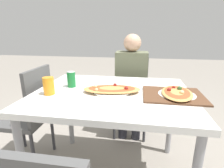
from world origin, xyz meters
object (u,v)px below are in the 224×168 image
soda_can (71,79)px  pizza_second (177,93)px  dining_table (112,101)px  drink_glass (49,86)px  chair_side_left (30,112)px  pizza_main (112,90)px  person_seated (131,80)px  chair_far_seated (131,92)px

soda_can → pizza_second: 0.80m
dining_table → drink_glass: (-0.43, -0.13, 0.14)m
chair_side_left → pizza_main: size_ratio=2.07×
person_seated → drink_glass: bearing=55.6°
chair_far_seated → drink_glass: (-0.54, -0.91, 0.33)m
chair_far_seated → soda_can: bearing=57.9°
chair_side_left → person_seated: (0.87, 0.58, 0.18)m
dining_table → pizza_main: size_ratio=2.60×
dining_table → person_seated: (0.11, 0.67, -0.01)m
person_seated → soda_can: 0.77m
soda_can → drink_glass: bearing=-115.7°
pizza_second → soda_can: bearing=173.8°
chair_side_left → pizza_main: bearing=-97.2°
chair_far_seated → pizza_second: (0.35, -0.80, 0.29)m
dining_table → drink_glass: 0.47m
person_seated → pizza_second: 0.78m
chair_side_left → pizza_second: bearing=-94.8°
chair_far_seated → person_seated: person_seated is taller
dining_table → chair_far_seated: (0.11, 0.78, -0.19)m
person_seated → pizza_second: (0.35, -0.69, 0.11)m
chair_side_left → soda_can: size_ratio=7.32×
pizza_second → person_seated: bearing=116.9°
drink_glass → pizza_second: drink_glass is taller
pizza_main → drink_glass: bearing=-165.5°
pizza_main → soda_can: bearing=166.9°
person_seated → dining_table: bearing=80.7°
chair_side_left → drink_glass: (0.33, -0.21, 0.33)m
chair_side_left → pizza_second: 1.26m
pizza_main → soda_can: size_ratio=3.53×
chair_side_left → person_seated: 1.06m
chair_far_seated → person_seated: (-0.00, -0.12, 0.18)m
dining_table → soda_can: 0.38m
drink_glass → pizza_second: 0.90m
pizza_main → pizza_second: (0.46, -0.01, -0.00)m
dining_table → soda_can: size_ratio=9.19×
chair_far_seated → pizza_main: bearing=82.2°
dining_table → chair_side_left: bearing=173.8°
chair_far_seated → soda_can: size_ratio=7.32×
soda_can → chair_side_left: bearing=177.7°
person_seated → pizza_main: size_ratio=2.68×
pizza_main → soda_can: (-0.34, 0.08, 0.04)m
drink_glass → pizza_second: bearing=6.7°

